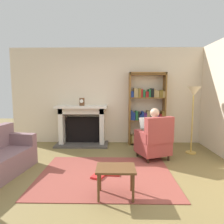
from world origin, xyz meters
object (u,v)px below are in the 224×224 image
(armchair_reading, at_px, (154,141))
(side_table, at_px, (116,172))
(floor_lamp, at_px, (193,97))
(bookshelf, at_px, (147,111))
(seated_reader, at_px, (152,131))
(mantel_clock, at_px, (82,102))
(fireplace, at_px, (82,124))

(armchair_reading, distance_m, side_table, 1.76)
(floor_lamp, bearing_deg, side_table, -132.89)
(bookshelf, bearing_deg, seated_reader, -93.02)
(mantel_clock, distance_m, floor_lamp, 2.83)
(fireplace, distance_m, armchair_reading, 2.14)
(armchair_reading, distance_m, seated_reader, 0.23)
(bookshelf, distance_m, floor_lamp, 1.30)
(fireplace, relative_size, bookshelf, 0.72)
(bookshelf, distance_m, armchair_reading, 1.32)
(fireplace, relative_size, floor_lamp, 0.89)
(bookshelf, xyz_separation_m, armchair_reading, (-0.01, -1.21, -0.52))
(armchair_reading, bearing_deg, seated_reader, -90.00)
(armchair_reading, bearing_deg, floor_lamp, -177.41)
(mantel_clock, relative_size, armchair_reading, 0.21)
(fireplace, bearing_deg, seated_reader, -31.43)
(floor_lamp, bearing_deg, bookshelf, 141.51)
(seated_reader, xyz_separation_m, side_table, (-0.81, -1.65, -0.25))
(bookshelf, relative_size, side_table, 3.57)
(bookshelf, bearing_deg, floor_lamp, -38.49)
(fireplace, distance_m, side_table, 2.87)
(floor_lamp, bearing_deg, seated_reader, -162.16)
(seated_reader, distance_m, side_table, 1.85)
(side_table, bearing_deg, floor_lamp, 47.11)
(mantel_clock, bearing_deg, bookshelf, 4.34)
(seated_reader, height_order, floor_lamp, floor_lamp)
(mantel_clock, height_order, armchair_reading, mantel_clock)
(side_table, bearing_deg, bookshelf, 72.43)
(mantel_clock, relative_size, seated_reader, 0.18)
(mantel_clock, bearing_deg, fireplace, 97.55)
(armchair_reading, distance_m, floor_lamp, 1.43)
(fireplace, relative_size, side_table, 2.56)
(fireplace, bearing_deg, armchair_reading, -33.33)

